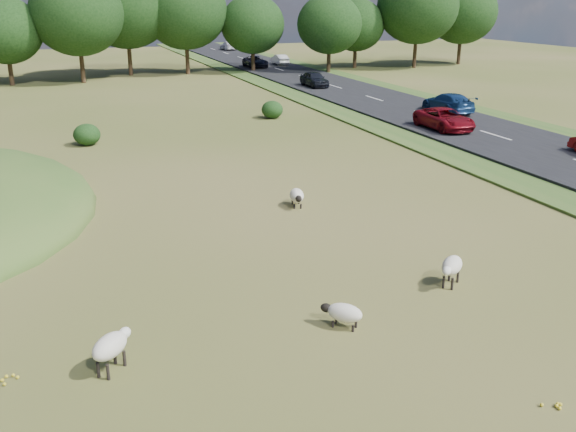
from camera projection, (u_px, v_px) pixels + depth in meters
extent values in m
plane|color=#42541A|center=(158.00, 151.00, 36.46)|extent=(160.00, 160.00, 0.00)
cube|color=black|center=(386.00, 103.00, 51.82)|extent=(8.00, 150.00, 0.25)
cylinder|color=black|center=(10.00, 70.00, 62.76)|extent=(0.44, 0.44, 3.02)
ellipsoid|color=black|center=(5.00, 31.00, 61.56)|extent=(7.04, 7.04, 6.34)
cylinder|color=black|center=(82.00, 63.00, 64.42)|extent=(0.44, 0.44, 3.90)
ellipsoid|color=black|center=(77.00, 14.00, 62.87)|extent=(9.09, 9.09, 8.18)
cylinder|color=black|center=(130.00, 56.00, 70.47)|extent=(0.44, 0.44, 4.22)
ellipsoid|color=black|center=(126.00, 7.00, 68.79)|extent=(9.85, 9.85, 8.86)
cylinder|color=black|center=(187.00, 56.00, 71.69)|extent=(0.44, 0.44, 3.94)
ellipsoid|color=black|center=(185.00, 11.00, 70.12)|extent=(9.20, 9.20, 8.28)
cylinder|color=black|center=(253.00, 59.00, 73.42)|extent=(0.44, 0.44, 3.09)
ellipsoid|color=black|center=(253.00, 24.00, 72.19)|extent=(7.20, 7.20, 6.48)
cylinder|color=black|center=(329.00, 59.00, 72.85)|extent=(0.44, 0.44, 3.12)
ellipsoid|color=black|center=(329.00, 24.00, 71.61)|extent=(7.29, 7.29, 6.56)
cylinder|color=black|center=(355.00, 56.00, 77.92)|extent=(0.44, 0.44, 2.93)
ellipsoid|color=black|center=(356.00, 25.00, 76.76)|extent=(6.84, 6.84, 6.16)
cylinder|color=black|center=(415.00, 50.00, 77.95)|extent=(0.44, 0.44, 4.16)
ellipsoid|color=black|center=(418.00, 6.00, 76.30)|extent=(9.71, 9.71, 8.74)
cylinder|color=black|center=(459.00, 49.00, 82.25)|extent=(0.44, 0.44, 3.74)
ellipsoid|color=black|center=(462.00, 12.00, 80.77)|extent=(8.72, 8.72, 7.84)
ellipsoid|color=black|center=(87.00, 135.00, 37.63)|extent=(1.56, 1.56, 1.27)
ellipsoid|color=black|center=(272.00, 110.00, 45.96)|extent=(1.54, 1.54, 1.26)
ellipsoid|color=beige|center=(110.00, 346.00, 14.82)|extent=(1.15, 1.19, 0.55)
ellipsoid|color=silver|center=(125.00, 333.00, 15.32)|extent=(0.43, 0.44, 0.28)
cylinder|color=black|center=(115.00, 356.00, 15.30)|extent=(0.08, 0.08, 0.39)
cylinder|color=black|center=(124.00, 358.00, 15.20)|extent=(0.08, 0.08, 0.39)
cylinder|color=black|center=(98.00, 370.00, 14.75)|extent=(0.08, 0.08, 0.39)
cylinder|color=black|center=(108.00, 372.00, 14.65)|extent=(0.08, 0.08, 0.39)
ellipsoid|color=beige|center=(452.00, 265.00, 19.32)|extent=(1.16, 1.11, 0.54)
ellipsoid|color=silver|center=(447.00, 271.00, 18.84)|extent=(0.43, 0.42, 0.27)
cylinder|color=black|center=(452.00, 284.00, 19.15)|extent=(0.08, 0.08, 0.38)
cylinder|color=black|center=(444.00, 282.00, 19.28)|extent=(0.08, 0.08, 0.38)
cylinder|color=black|center=(458.00, 277.00, 19.66)|extent=(0.08, 0.08, 0.38)
cylinder|color=black|center=(449.00, 275.00, 19.78)|extent=(0.08, 0.08, 0.38)
ellipsoid|color=beige|center=(297.00, 195.00, 26.68)|extent=(0.81, 1.18, 0.55)
ellipsoid|color=black|center=(299.00, 199.00, 26.12)|extent=(0.34, 0.40, 0.28)
cylinder|color=black|center=(301.00, 206.00, 26.52)|extent=(0.08, 0.08, 0.20)
cylinder|color=black|center=(294.00, 206.00, 26.49)|extent=(0.08, 0.08, 0.20)
cylinder|color=black|center=(299.00, 202.00, 27.12)|extent=(0.08, 0.08, 0.20)
cylinder|color=black|center=(292.00, 202.00, 27.09)|extent=(0.08, 0.08, 0.20)
ellipsoid|color=beige|center=(345.00, 313.00, 16.90)|extent=(1.05, 1.05, 0.50)
ellipsoid|color=black|center=(326.00, 308.00, 17.10)|extent=(0.39, 0.39, 0.25)
cylinder|color=black|center=(333.00, 324.00, 17.02)|extent=(0.07, 0.07, 0.18)
cylinder|color=black|center=(336.00, 320.00, 17.23)|extent=(0.07, 0.07, 0.18)
cylinder|color=black|center=(353.00, 328.00, 16.80)|extent=(0.07, 0.07, 0.18)
cylinder|color=black|center=(356.00, 324.00, 17.00)|extent=(0.07, 0.07, 0.18)
imported|color=navy|center=(448.00, 103.00, 46.94)|extent=(1.97, 4.84, 1.40)
imported|color=white|center=(280.00, 59.00, 79.79)|extent=(1.30, 3.71, 1.22)
imported|color=black|center=(255.00, 62.00, 76.76)|extent=(2.16, 4.68, 1.30)
imported|color=maroon|center=(444.00, 119.00, 40.97)|extent=(2.18, 4.73, 1.32)
imported|color=black|center=(314.00, 79.00, 60.32)|extent=(1.67, 4.14, 1.41)
imported|color=white|center=(228.00, 46.00, 101.58)|extent=(1.84, 4.53, 1.32)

